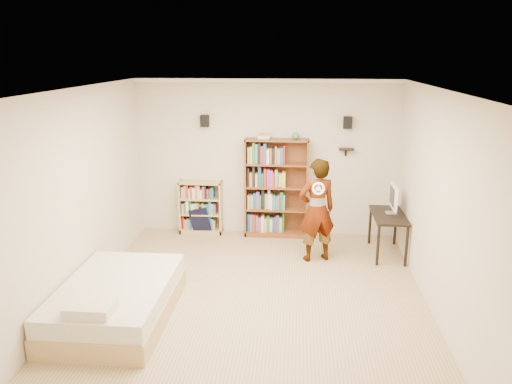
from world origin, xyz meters
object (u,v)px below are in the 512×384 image
computer_desk (387,234)px  daybed (116,296)px  tall_bookshelf (276,188)px  low_bookshelf (201,207)px  person (317,210)px

computer_desk → daybed: size_ratio=0.51×
tall_bookshelf → computer_desk: bearing=-21.6°
low_bookshelf → person: person is taller
tall_bookshelf → low_bookshelf: 1.39m
tall_bookshelf → low_bookshelf: size_ratio=1.82×
daybed → computer_desk: bearing=32.7°
tall_bookshelf → low_bookshelf: bearing=179.3°
computer_desk → daybed: 4.26m
tall_bookshelf → computer_desk: tall_bookshelf is taller
computer_desk → daybed: computer_desk is taller
computer_desk → tall_bookshelf: bearing=158.4°
low_bookshelf → person: bearing=-27.5°
low_bookshelf → computer_desk: bearing=-13.1°
person → low_bookshelf: bearing=-48.2°
computer_desk → person: size_ratio=0.61×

